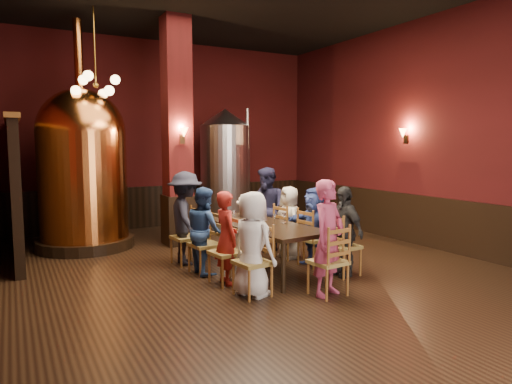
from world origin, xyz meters
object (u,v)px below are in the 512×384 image
copper_kettle (83,167)px  person_1 (226,238)px  dining_table (261,227)px  person_0 (252,244)px  rose_vase (243,204)px  steel_vessel (225,169)px  person_2 (205,230)px

copper_kettle → person_1: bearing=-66.7°
dining_table → person_0: bearing=-130.4°
person_0 → copper_kettle: bearing=1.2°
person_1 → person_0: bearing=-171.2°
rose_vase → person_1: bearing=-126.0°
dining_table → person_0: person_0 is taller
dining_table → person_1: size_ratio=1.84×
person_1 → steel_vessel: 4.47m
person_1 → copper_kettle: copper_kettle is taller
rose_vase → person_2: bearing=-150.1°
person_1 → dining_table: bearing=-60.0°
steel_vessel → person_0: bearing=-110.5°
dining_table → rose_vase: 0.83m
copper_kettle → steel_vessel: bearing=10.2°
rose_vase → copper_kettle: bearing=136.6°
dining_table → rose_vase: size_ratio=7.17×
steel_vessel → rose_vase: size_ratio=8.20×
copper_kettle → steel_vessel: (3.29, 0.59, -0.16)m
person_2 → copper_kettle: copper_kettle is taller
person_0 → dining_table: bearing=-53.5°
person_2 → steel_vessel: (1.90, 3.35, 0.75)m
person_0 → copper_kettle: copper_kettle is taller
copper_kettle → steel_vessel: size_ratio=1.53×
dining_table → person_2: bearing=158.8°
person_2 → rose_vase: person_2 is taller
person_0 → steel_vessel: 5.04m
rose_vase → person_0: bearing=-113.2°
copper_kettle → rose_vase: (2.34, -2.22, -0.61)m
person_2 → steel_vessel: bearing=-28.4°
steel_vessel → rose_vase: 3.00m
copper_kettle → dining_table: bearing=-52.8°
person_0 → person_2: (-0.15, 1.32, -0.02)m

